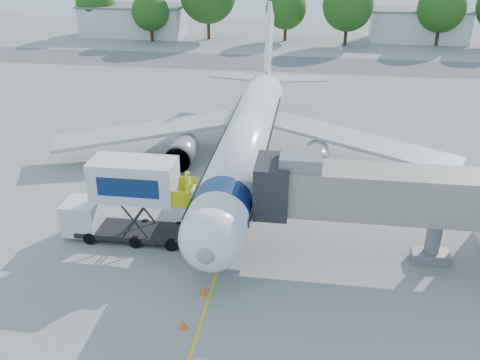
# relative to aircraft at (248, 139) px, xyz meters

# --- Properties ---
(ground) EXTENTS (160.00, 160.00, 0.00)m
(ground) POSITION_rel_aircraft_xyz_m (0.00, -4.12, -2.95)
(ground) COLOR gray
(ground) RESTS_ON ground
(guidance_line) EXTENTS (0.15, 70.00, 0.01)m
(guidance_line) POSITION_rel_aircraft_xyz_m (0.00, -4.12, -2.94)
(guidance_line) COLOR yellow
(guidance_line) RESTS_ON ground
(taxiway_strip) EXTENTS (120.00, 10.00, 0.01)m
(taxiway_strip) POSITION_rel_aircraft_xyz_m (0.00, 37.88, -2.94)
(taxiway_strip) COLOR #59595B
(taxiway_strip) RESTS_ON ground
(aircraft) EXTENTS (34.17, 37.73, 11.35)m
(aircraft) POSITION_rel_aircraft_xyz_m (0.00, 0.00, 0.00)
(aircraft) COLOR white
(aircraft) RESTS_ON ground
(jet_bridge) EXTENTS (13.90, 3.20, 6.60)m
(jet_bridge) POSITION_rel_aircraft_xyz_m (7.99, -11.12, 1.39)
(jet_bridge) COLOR #9D9586
(jet_bridge) RESTS_ON ground
(catering_hiloader) EXTENTS (8.58, 2.44, 5.50)m
(catering_hiloader) POSITION_rel_aircraft_xyz_m (-6.26, -11.12, -0.18)
(catering_hiloader) COLOR black
(catering_hiloader) RESTS_ON ground
(ground_tug) EXTENTS (3.96, 2.67, 1.45)m
(ground_tug) POSITION_rel_aircraft_xyz_m (1.35, -19.94, -2.19)
(ground_tug) COLOR silver
(ground_tug) RESTS_ON ground
(safety_cone_a) EXTENTS (0.38, 0.38, 0.60)m
(safety_cone_a) POSITION_rel_aircraft_xyz_m (-0.33, -16.20, -2.66)
(safety_cone_a) COLOR orange
(safety_cone_a) RESTS_ON ground
(safety_cone_b) EXTENTS (0.39, 0.39, 0.62)m
(safety_cone_b) POSITION_rel_aircraft_xyz_m (-0.79, -19.00, -2.65)
(safety_cone_b) COLOR orange
(safety_cone_b) RESTS_ON ground
(outbuilding_left) EXTENTS (18.40, 8.40, 5.30)m
(outbuilding_left) POSITION_rel_aircraft_xyz_m (-28.00, 55.88, -0.29)
(outbuilding_left) COLOR silver
(outbuilding_left) RESTS_ON ground
(outbuilding_right) EXTENTS (16.40, 7.40, 5.30)m
(outbuilding_right) POSITION_rel_aircraft_xyz_m (22.00, 57.88, -0.29)
(outbuilding_right) COLOR silver
(outbuilding_right) RESTS_ON ground
(tree_a) EXTENTS (6.94, 6.94, 8.84)m
(tree_a) POSITION_rel_aircraft_xyz_m (-34.59, 55.21, 2.42)
(tree_a) COLOR #382314
(tree_a) RESTS_ON ground
(tree_b) EXTENTS (6.32, 6.32, 8.05)m
(tree_b) POSITION_rel_aircraft_xyz_m (-23.29, 51.10, 1.93)
(tree_b) COLOR #382314
(tree_b) RESTS_ON ground
(tree_d) EXTENTS (6.86, 6.86, 8.74)m
(tree_d) POSITION_rel_aircraft_xyz_m (-0.64, 54.90, 2.36)
(tree_d) COLOR #382314
(tree_d) RESTS_ON ground
(tree_e) EXTENTS (8.21, 8.21, 10.46)m
(tree_e) POSITION_rel_aircraft_xyz_m (9.53, 52.40, 3.40)
(tree_e) COLOR #382314
(tree_e) RESTS_ON ground
(tree_f) EXTENTS (7.72, 7.72, 9.84)m
(tree_f) POSITION_rel_aircraft_xyz_m (24.58, 54.39, 3.02)
(tree_f) COLOR #382314
(tree_f) RESTS_ON ground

